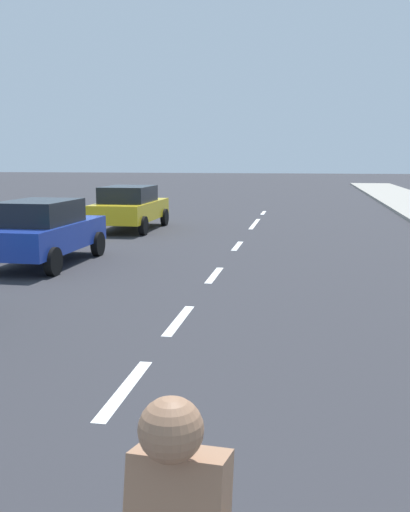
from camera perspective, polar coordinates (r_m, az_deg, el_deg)
ground_plane at (r=16.64m, az=2.80°, el=0.54°), size 160.00×160.00×0.00m
lane_stripe_2 at (r=6.92m, az=-7.69°, el=-12.54°), size 0.16×1.80×0.01m
lane_stripe_3 at (r=9.57m, az=-2.51°, el=-6.18°), size 0.16×1.80×0.01m
lane_stripe_4 at (r=13.14m, az=0.92°, el=-1.84°), size 0.16×1.80×0.01m
lane_stripe_5 at (r=17.47m, az=3.13°, el=0.98°), size 0.16×1.80×0.01m
lane_stripe_6 at (r=22.42m, az=4.61°, el=2.85°), size 0.16×1.80×0.01m
lane_stripe_7 at (r=24.25m, az=5.00°, el=3.35°), size 0.16×1.80×0.01m
lane_stripe_8 at (r=28.00m, az=5.64°, el=4.17°), size 0.16×1.80×0.01m
parked_car_blue at (r=14.90m, az=-15.31°, el=2.41°), size 1.93×4.04×1.57m
parked_car_yellow at (r=21.46m, az=-7.25°, el=4.75°), size 2.00×4.29×1.57m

